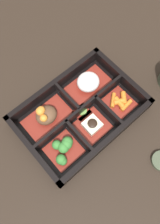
% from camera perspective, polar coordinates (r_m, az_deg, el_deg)
% --- Properties ---
extents(ground_plane, '(3.00, 3.00, 0.00)m').
position_cam_1_polar(ground_plane, '(0.63, -0.00, -0.83)').
color(ground_plane, black).
extents(bento_base, '(0.34, 0.23, 0.01)m').
position_cam_1_polar(bento_base, '(0.62, -0.00, -0.67)').
color(bento_base, black).
rests_on(bento_base, ground_plane).
extents(bento_rim, '(0.34, 0.23, 0.05)m').
position_cam_1_polar(bento_rim, '(0.60, 0.14, -0.12)').
color(bento_rim, black).
rests_on(bento_rim, ground_plane).
extents(bowl_stew, '(0.13, 0.08, 0.06)m').
position_cam_1_polar(bowl_stew, '(0.60, -8.89, -0.91)').
color(bowl_stew, maroon).
rests_on(bowl_stew, bento_base).
extents(bowl_rice, '(0.13, 0.08, 0.05)m').
position_cam_1_polar(bowl_rice, '(0.64, 2.14, 7.63)').
color(bowl_rice, maroon).
rests_on(bowl_rice, bento_base).
extents(bowl_greens, '(0.08, 0.08, 0.04)m').
position_cam_1_polar(bowl_greens, '(0.57, -4.28, -9.52)').
color(bowl_greens, maroon).
rests_on(bowl_greens, bento_base).
extents(bowl_tofu, '(0.09, 0.08, 0.03)m').
position_cam_1_polar(bowl_tofu, '(0.60, 3.47, -3.25)').
color(bowl_tofu, maroon).
rests_on(bowl_tofu, bento_base).
extents(bowl_carrots, '(0.08, 0.08, 0.02)m').
position_cam_1_polar(bowl_carrots, '(0.63, 10.32, 2.55)').
color(bowl_carrots, maroon).
rests_on(bowl_carrots, bento_base).
extents(bowl_pickles, '(0.04, 0.04, 0.01)m').
position_cam_1_polar(bowl_pickles, '(0.62, 0.40, 0.16)').
color(bowl_pickles, maroon).
rests_on(bowl_pickles, bento_base).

